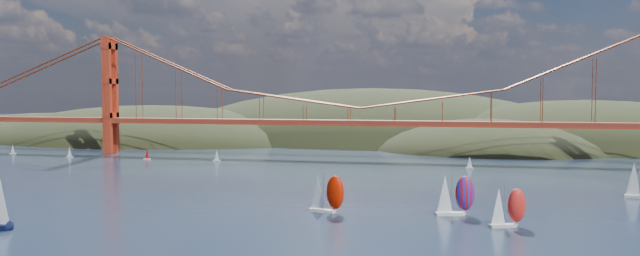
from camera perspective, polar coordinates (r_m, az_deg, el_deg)
name	(u,v)px	position (r m, az deg, el deg)	size (l,w,h in m)	color
headlands	(462,163)	(369.88, 12.84, -3.18)	(725.00, 225.00, 96.00)	black
bridge	(357,85)	(272.21, 3.37, 3.97)	(552.00, 12.00, 55.00)	maroon
racer_0	(326,192)	(152.51, 0.56, -5.91)	(9.38, 5.54, 10.52)	white
racer_1	(507,207)	(142.59, 16.74, -6.90)	(8.56, 5.97, 9.59)	silver
racer_rwb	(454,194)	(152.55, 12.19, -5.95)	(9.60, 5.51, 10.76)	white
distant_boat_0	(13,149)	(325.44, -26.28, -1.72)	(3.00, 2.00, 4.70)	silver
distant_boat_1	(69,152)	(300.48, -21.93, -2.02)	(3.00, 2.00, 4.70)	silver
distant_boat_2	(147,154)	(279.03, -15.53, -2.30)	(3.00, 2.00, 4.70)	silver
distant_boat_3	(217,155)	(265.99, -9.42, -2.50)	(3.00, 2.00, 4.70)	silver
distant_boat_8	(470,162)	(244.22, 13.52, -3.07)	(3.00, 2.00, 4.70)	silver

